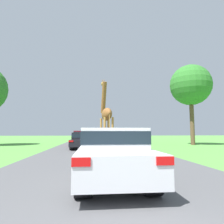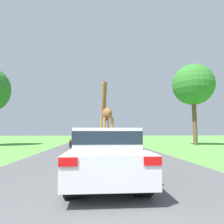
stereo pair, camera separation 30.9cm
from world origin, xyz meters
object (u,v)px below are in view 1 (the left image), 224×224
car_queue_left (104,136)px  tree_left_edge (191,85)px  car_queue_right (82,138)px  car_lead_maroon (112,153)px  car_far_ahead (83,140)px  giraffe_near_road (106,114)px

car_queue_left → tree_left_edge: size_ratio=0.54×
car_queue_left → car_queue_right: bearing=-111.6°
car_lead_maroon → car_far_ahead: 11.32m
car_far_ahead → car_queue_left: bearing=78.1°
car_far_ahead → tree_left_edge: bearing=18.4°
car_lead_maroon → car_far_ahead: (-1.29, 11.24, -0.07)m
car_far_ahead → tree_left_edge: (11.47, 3.81, 5.77)m
giraffe_near_road → car_lead_maroon: 8.06m
car_queue_left → car_lead_maroon: bearing=-92.9°
car_queue_left → tree_left_edge: tree_left_edge is taller
tree_left_edge → car_queue_right: bearing=176.3°
tree_left_edge → car_far_ahead: bearing=-161.6°
giraffe_near_road → car_far_ahead: (-1.65, 3.40, -1.89)m
car_queue_right → car_queue_left: (2.75, 6.93, -0.01)m
car_lead_maroon → tree_left_edge: tree_left_edge is taller
car_lead_maroon → car_queue_left: car_lead_maroon is taller
car_lead_maroon → tree_left_edge: bearing=55.9°
car_lead_maroon → car_queue_left: (1.14, 22.74, 0.01)m
car_queue_right → car_queue_left: size_ratio=0.84×
giraffe_near_road → car_queue_left: bearing=79.9°
car_queue_right → car_lead_maroon: bearing=-84.2°
car_lead_maroon → car_queue_right: (-1.61, 15.81, 0.01)m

